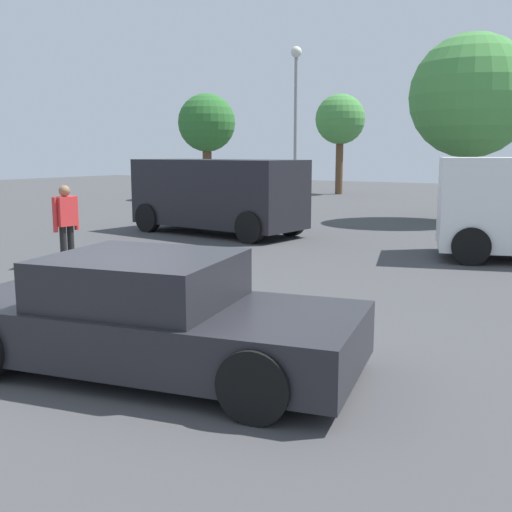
{
  "coord_description": "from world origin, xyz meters",
  "views": [
    {
      "loc": [
        4.52,
        -4.61,
        2.21
      ],
      "look_at": [
        0.39,
        1.95,
        0.9
      ],
      "focal_mm": 43.03,
      "sensor_mm": 36.0,
      "label": 1
    }
  ],
  "objects_px": {
    "light_post_near": "(296,99)",
    "sedan_foreground": "(149,317)",
    "pedestrian": "(66,219)",
    "suv_dark": "(218,194)"
  },
  "relations": [
    {
      "from": "light_post_near",
      "to": "pedestrian",
      "type": "bearing_deg",
      "value": -78.99
    },
    {
      "from": "sedan_foreground",
      "to": "suv_dark",
      "type": "relative_size",
      "value": 0.9
    },
    {
      "from": "light_post_near",
      "to": "sedan_foreground",
      "type": "bearing_deg",
      "value": -65.69
    },
    {
      "from": "suv_dark",
      "to": "light_post_near",
      "type": "height_order",
      "value": "light_post_near"
    },
    {
      "from": "sedan_foreground",
      "to": "pedestrian",
      "type": "relative_size",
      "value": 2.85
    },
    {
      "from": "pedestrian",
      "to": "light_post_near",
      "type": "xyz_separation_m",
      "value": [
        -2.8,
        14.4,
        3.4
      ]
    },
    {
      "from": "suv_dark",
      "to": "pedestrian",
      "type": "relative_size",
      "value": 3.16
    },
    {
      "from": "light_post_near",
      "to": "suv_dark",
      "type": "bearing_deg",
      "value": -74.64
    },
    {
      "from": "suv_dark",
      "to": "light_post_near",
      "type": "distance_m",
      "value": 9.72
    },
    {
      "from": "sedan_foreground",
      "to": "light_post_near",
      "type": "relative_size",
      "value": 0.71
    }
  ]
}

